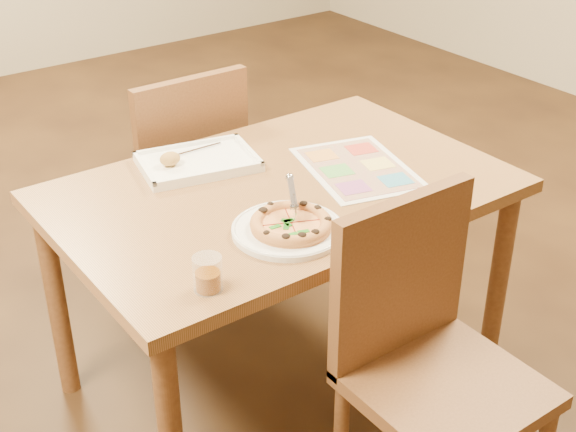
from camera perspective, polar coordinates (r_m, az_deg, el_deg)
dining_table at (r=2.37m, az=-0.51°, el=0.35°), size 1.30×0.85×0.72m
chair_near at (r=2.02m, az=9.55°, el=-8.08°), size 0.42×0.42×0.47m
chair_far at (r=2.86m, az=-7.55°, el=3.89°), size 0.42×0.42×0.47m
plate at (r=2.09m, az=0.00°, el=-1.01°), size 0.35×0.35×0.02m
pizza at (r=2.08m, az=0.23°, el=-0.57°), size 0.22×0.22×0.03m
pizza_cutter at (r=2.10m, az=0.33°, el=1.40°), size 0.07×0.12×0.08m
appetizer_tray at (r=2.45m, az=-6.57°, el=3.77°), size 0.39×0.30×0.06m
glass_tumbler at (r=1.86m, az=-5.73°, el=-4.24°), size 0.07×0.07×0.09m
menu at (r=2.43m, az=4.97°, el=3.43°), size 0.39×0.47×0.00m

